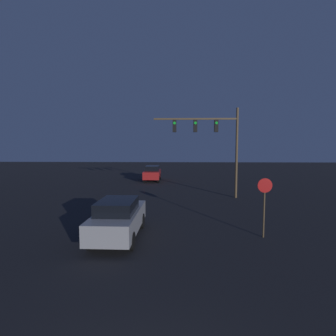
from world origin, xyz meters
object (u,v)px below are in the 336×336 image
Objects in this scene: car_far at (152,173)px; car_near at (118,218)px; stop_sign at (264,197)px; traffic_signal_mast at (212,136)px.

car_near is at bearing 90.04° from car_far.
car_far is (-0.29, 18.17, 0.00)m from car_near.
stop_sign is (6.09, 0.26, 0.85)m from car_near.
car_far is at bearing 109.61° from stop_sign.
car_far is 11.41m from traffic_signal_mast.
traffic_signal_mast reaches higher than car_far.
car_far is at bearing 119.67° from traffic_signal_mast.
car_far is 1.71× the size of stop_sign.
stop_sign is (6.38, -17.91, 0.85)m from car_far.
car_near and car_far have the same top height.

